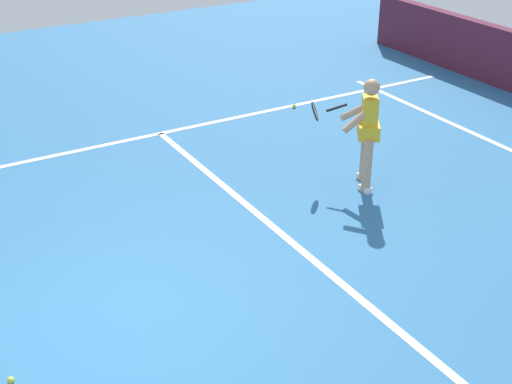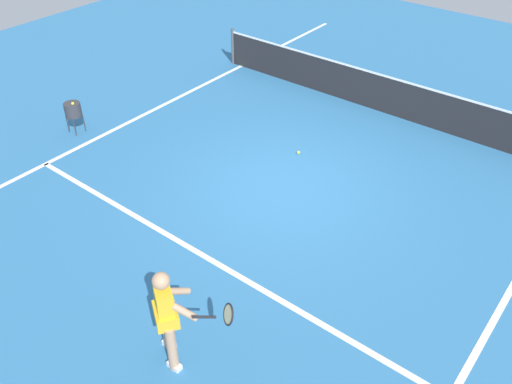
% 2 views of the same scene
% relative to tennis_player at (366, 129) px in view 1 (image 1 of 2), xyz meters
% --- Properties ---
extents(ground_plane, '(24.14, 24.14, 0.00)m').
position_rel_tennis_player_xyz_m(ground_plane, '(-1.12, 4.04, -0.85)').
color(ground_plane, teal).
extents(service_line_marking, '(8.58, 0.10, 0.01)m').
position_rel_tennis_player_xyz_m(service_line_marking, '(-1.12, 1.69, -0.84)').
color(service_line_marking, white).
rests_on(service_line_marking, ground).
extents(sideline_right_marking, '(0.10, 16.57, 0.01)m').
position_rel_tennis_player_xyz_m(sideline_right_marking, '(3.16, 4.04, -0.84)').
color(sideline_right_marking, white).
rests_on(sideline_right_marking, ground).
extents(tennis_player, '(1.08, 0.77, 1.55)m').
position_rel_tennis_player_xyz_m(tennis_player, '(0.00, 0.00, 0.00)').
color(tennis_player, tan).
rests_on(tennis_player, ground).
extents(tennis_ball_mid, '(0.07, 0.07, 0.07)m').
position_rel_tennis_player_xyz_m(tennis_ball_mid, '(-1.58, 5.21, -0.81)').
color(tennis_ball_mid, '#D1E533').
rests_on(tennis_ball_mid, ground).
extents(tennis_ball_far, '(0.07, 0.07, 0.07)m').
position_rel_tennis_player_xyz_m(tennis_ball_far, '(3.07, -0.86, -0.81)').
color(tennis_ball_far, '#D1E533').
rests_on(tennis_ball_far, ground).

